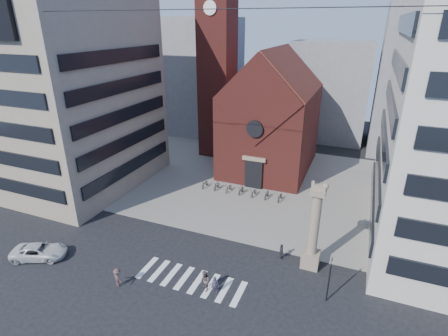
{
  "coord_description": "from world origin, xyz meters",
  "views": [
    {
      "loc": [
        12.6,
        -24.75,
        21.16
      ],
      "look_at": [
        -0.73,
        8.0,
        6.31
      ],
      "focal_mm": 28.0,
      "sensor_mm": 36.0,
      "label": 1
    }
  ],
  "objects_px": {
    "pedestrian_0": "(215,285)",
    "scooter_0": "(205,184)",
    "lion_column": "(313,234)",
    "pedestrian_2": "(281,252)",
    "white_car": "(39,252)",
    "pedestrian_1": "(205,281)",
    "traffic_light": "(329,278)"
  },
  "relations": [
    {
      "from": "pedestrian_0",
      "to": "scooter_0",
      "type": "relative_size",
      "value": 0.82
    },
    {
      "from": "lion_column",
      "to": "pedestrian_2",
      "type": "bearing_deg",
      "value": 180.0
    },
    {
      "from": "white_car",
      "to": "pedestrian_0",
      "type": "distance_m",
      "value": 17.7
    },
    {
      "from": "white_car",
      "to": "pedestrian_2",
      "type": "height_order",
      "value": "pedestrian_2"
    },
    {
      "from": "pedestrian_0",
      "to": "pedestrian_1",
      "type": "xyz_separation_m",
      "value": [
        -0.89,
        -0.1,
        0.18
      ]
    },
    {
      "from": "pedestrian_0",
      "to": "pedestrian_2",
      "type": "relative_size",
      "value": 0.97
    },
    {
      "from": "white_car",
      "to": "lion_column",
      "type": "bearing_deg",
      "value": -94.62
    },
    {
      "from": "scooter_0",
      "to": "white_car",
      "type": "bearing_deg",
      "value": -109.98
    },
    {
      "from": "lion_column",
      "to": "pedestrian_2",
      "type": "xyz_separation_m",
      "value": [
        -2.77,
        0.0,
        -2.65
      ]
    },
    {
      "from": "traffic_light",
      "to": "pedestrian_1",
      "type": "height_order",
      "value": "traffic_light"
    },
    {
      "from": "lion_column",
      "to": "scooter_0",
      "type": "bearing_deg",
      "value": 144.58
    },
    {
      "from": "pedestrian_1",
      "to": "scooter_0",
      "type": "distance_m",
      "value": 20.09
    },
    {
      "from": "pedestrian_1",
      "to": "scooter_0",
      "type": "height_order",
      "value": "pedestrian_1"
    },
    {
      "from": "lion_column",
      "to": "pedestrian_0",
      "type": "bearing_deg",
      "value": -136.19
    },
    {
      "from": "pedestrian_2",
      "to": "scooter_0",
      "type": "distance_m",
      "value": 17.71
    },
    {
      "from": "lion_column",
      "to": "pedestrian_1",
      "type": "distance_m",
      "value": 10.53
    },
    {
      "from": "pedestrian_0",
      "to": "pedestrian_2",
      "type": "height_order",
      "value": "pedestrian_2"
    },
    {
      "from": "pedestrian_1",
      "to": "traffic_light",
      "type": "bearing_deg",
      "value": 58.0
    },
    {
      "from": "pedestrian_2",
      "to": "scooter_0",
      "type": "height_order",
      "value": "pedestrian_2"
    },
    {
      "from": "white_car",
      "to": "pedestrian_0",
      "type": "xyz_separation_m",
      "value": [
        17.58,
        2.08,
        0.07
      ]
    },
    {
      "from": "scooter_0",
      "to": "lion_column",
      "type": "bearing_deg",
      "value": -33.23
    },
    {
      "from": "white_car",
      "to": "traffic_light",
      "type": "bearing_deg",
      "value": -104.13
    },
    {
      "from": "white_car",
      "to": "scooter_0",
      "type": "height_order",
      "value": "white_car"
    },
    {
      "from": "lion_column",
      "to": "pedestrian_1",
      "type": "xyz_separation_m",
      "value": [
        -7.74,
        -6.68,
        -2.5
      ]
    },
    {
      "from": "lion_column",
      "to": "white_car",
      "type": "distance_m",
      "value": 26.07
    },
    {
      "from": "lion_column",
      "to": "traffic_light",
      "type": "xyz_separation_m",
      "value": [
        1.99,
        -4.0,
        -1.17
      ]
    },
    {
      "from": "pedestrian_2",
      "to": "pedestrian_1",
      "type": "bearing_deg",
      "value": 125.33
    },
    {
      "from": "lion_column",
      "to": "pedestrian_1",
      "type": "height_order",
      "value": "lion_column"
    },
    {
      "from": "lion_column",
      "to": "traffic_light",
      "type": "height_order",
      "value": "lion_column"
    },
    {
      "from": "pedestrian_0",
      "to": "pedestrian_2",
      "type": "bearing_deg",
      "value": 49.82
    },
    {
      "from": "white_car",
      "to": "pedestrian_2",
      "type": "xyz_separation_m",
      "value": [
        21.66,
        8.65,
        0.1
      ]
    },
    {
      "from": "pedestrian_2",
      "to": "lion_column",
      "type": "bearing_deg",
      "value": -108.02
    }
  ]
}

